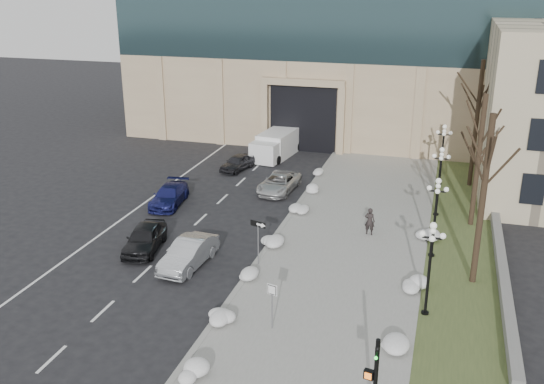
{
  "coord_description": "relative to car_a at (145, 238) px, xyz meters",
  "views": [
    {
      "loc": [
        8.45,
        -19.96,
        15.18
      ],
      "look_at": [
        -0.76,
        11.15,
        3.5
      ],
      "focal_mm": 40.0,
      "sensor_mm": 36.0,
      "label": 1
    }
  ],
  "objects": [
    {
      "name": "tree_mid",
      "position": [
        18.28,
        9.21,
        4.75
      ],
      "size": [
        3.2,
        3.2,
        8.5
      ],
      "color": "black",
      "rests_on": "ground"
    },
    {
      "name": "ground",
      "position": [
        7.78,
        -8.79,
        -0.76
      ],
      "size": [
        160.0,
        160.0,
        0.0
      ],
      "primitive_type": "plane",
      "color": "black",
      "rests_on": "ground"
    },
    {
      "name": "stone_wall",
      "position": [
        19.78,
        7.21,
        -0.41
      ],
      "size": [
        0.5,
        30.0,
        0.7
      ],
      "primitive_type": "cube",
      "color": "slate",
      "rests_on": "ground"
    },
    {
      "name": "lamppost_c",
      "position": [
        16.08,
        10.21,
        2.32
      ],
      "size": [
        1.18,
        1.18,
        4.76
      ],
      "color": "black",
      "rests_on": "ground"
    },
    {
      "name": "car_e",
      "position": [
        0.03,
        16.0,
        -0.11
      ],
      "size": [
        2.3,
        4.0,
        1.28
      ],
      "primitive_type": "imported",
      "rotation": [
        0.0,
        0.0,
        -0.22
      ],
      "color": "#29292D",
      "rests_on": "ground"
    },
    {
      "name": "lamppost_b",
      "position": [
        16.08,
        3.71,
        2.32
      ],
      "size": [
        1.18,
        1.18,
        4.76
      ],
      "color": "black",
      "rests_on": "ground"
    },
    {
      "name": "box_truck",
      "position": [
        2.01,
        20.94,
        0.3
      ],
      "size": [
        3.18,
        7.09,
        2.17
      ],
      "rotation": [
        0.0,
        0.0,
        -0.13
      ],
      "color": "silver",
      "rests_on": "ground"
    },
    {
      "name": "tree_far",
      "position": [
        18.28,
        17.21,
        5.4
      ],
      "size": [
        3.2,
        3.2,
        9.5
      ],
      "color": "black",
      "rests_on": "ground"
    },
    {
      "name": "car_b",
      "position": [
        3.31,
        -1.21,
        0.0
      ],
      "size": [
        1.95,
        4.71,
        1.52
      ],
      "primitive_type": "imported",
      "rotation": [
        0.0,
        0.0,
        -0.08
      ],
      "color": "#ADB0B5",
      "rests_on": "ground"
    },
    {
      "name": "grass_strip",
      "position": [
        17.78,
        5.21,
        -0.71
      ],
      "size": [
        4.0,
        40.0,
        0.1
      ],
      "primitive_type": "cube",
      "color": "#3C4B25",
      "rests_on": "ground"
    },
    {
      "name": "snow_clump_g",
      "position": [
        6.92,
        16.04,
        -0.46
      ],
      "size": [
        1.1,
        1.6,
        0.36
      ],
      "primitive_type": "ellipsoid",
      "color": "silver",
      "rests_on": "sidewalk"
    },
    {
      "name": "sidewalk",
      "position": [
        11.28,
        5.21,
        -0.7
      ],
      "size": [
        9.0,
        40.0,
        0.12
      ],
      "primitive_type": "cube",
      "color": "gray",
      "rests_on": "ground"
    },
    {
      "name": "keep_sign",
      "position": [
        9.53,
        -6.08,
        0.96
      ],
      "size": [
        0.49,
        0.17,
        2.34
      ],
      "rotation": [
        0.0,
        0.0,
        -0.26
      ],
      "color": "slate",
      "rests_on": "ground"
    },
    {
      "name": "pedestrian",
      "position": [
        12.26,
        5.71,
        0.23
      ],
      "size": [
        0.66,
        0.46,
        1.72
      ],
      "primitive_type": "imported",
      "rotation": [
        0.0,
        0.0,
        3.07
      ],
      "color": "black",
      "rests_on": "sidewalk"
    },
    {
      "name": "car_a",
      "position": [
        0.0,
        0.0,
        0.0
      ],
      "size": [
        2.56,
        4.68,
        1.51
      ],
      "primitive_type": "imported",
      "rotation": [
        0.0,
        0.0,
        0.18
      ],
      "color": "black",
      "rests_on": "ground"
    },
    {
      "name": "lamppost_a",
      "position": [
        16.08,
        -2.79,
        2.32
      ],
      "size": [
        1.18,
        1.18,
        4.76
      ],
      "color": "black",
      "rests_on": "ground"
    },
    {
      "name": "snow_clump_a",
      "position": [
        7.28,
        -10.52,
        -0.46
      ],
      "size": [
        1.1,
        1.6,
        0.36
      ],
      "primitive_type": "ellipsoid",
      "color": "silver",
      "rests_on": "sidewalk"
    },
    {
      "name": "snow_clump_d",
      "position": [
        6.93,
        2.83,
        -0.46
      ],
      "size": [
        1.1,
        1.6,
        0.36
      ],
      "primitive_type": "ellipsoid",
      "color": "silver",
      "rests_on": "sidewalk"
    },
    {
      "name": "snow_clump_i",
      "position": [
        15.43,
        -0.35,
        -0.46
      ],
      "size": [
        1.1,
        1.6,
        0.36
      ],
      "primitive_type": "ellipsoid",
      "color": "silver",
      "rests_on": "sidewalk"
    },
    {
      "name": "snow_clump_b",
      "position": [
        6.97,
        -6.14,
        -0.46
      ],
      "size": [
        1.1,
        1.6,
        0.36
      ],
      "primitive_type": "ellipsoid",
      "color": "silver",
      "rests_on": "sidewalk"
    },
    {
      "name": "snow_clump_h",
      "position": [
        15.14,
        -5.88,
        -0.46
      ],
      "size": [
        1.1,
        1.6,
        0.36
      ],
      "primitive_type": "ellipsoid",
      "color": "silver",
      "rests_on": "sidewalk"
    },
    {
      "name": "lamppost_d",
      "position": [
        16.08,
        16.71,
        2.32
      ],
      "size": [
        1.18,
        1.18,
        4.76
      ],
      "color": "black",
      "rests_on": "ground"
    },
    {
      "name": "snow_clump_j",
      "position": [
        15.68,
        5.64,
        -0.46
      ],
      "size": [
        1.1,
        1.6,
        0.36
      ],
      "primitive_type": "ellipsoid",
      "color": "silver",
      "rests_on": "sidewalk"
    },
    {
      "name": "snow_clump_c",
      "position": [
        7.25,
        -2.26,
        -0.46
      ],
      "size": [
        1.1,
        1.6,
        0.36
      ],
      "primitive_type": "ellipsoid",
      "color": "silver",
      "rests_on": "sidewalk"
    },
    {
      "name": "car_d",
      "position": [
        4.72,
        11.96,
        -0.08
      ],
      "size": [
        2.55,
        4.99,
        1.35
      ],
      "primitive_type": "imported",
      "rotation": [
        0.0,
        0.0,
        -0.07
      ],
      "color": "silver",
      "rests_on": "ground"
    },
    {
      "name": "tree_near",
      "position": [
        18.28,
        1.21,
        5.07
      ],
      "size": [
        3.2,
        3.2,
        9.0
      ],
      "color": "black",
      "rests_on": "ground"
    },
    {
      "name": "curb",
      "position": [
        6.78,
        5.21,
        -0.69
      ],
      "size": [
        0.3,
        40.0,
        0.14
      ],
      "primitive_type": "cube",
      "color": "gray",
      "rests_on": "ground"
    },
    {
      "name": "snow_clump_f",
      "position": [
        7.23,
        12.17,
        -0.46
      ],
      "size": [
        1.1,
        1.6,
        0.36
      ],
      "primitive_type": "ellipsoid",
      "color": "silver",
      "rests_on": "sidewalk"
    },
    {
      "name": "snow_clump_e",
      "position": [
        7.23,
        7.59,
        -0.46
      ],
      "size": [
        1.1,
        1.6,
        0.36
      ],
      "primitive_type": "ellipsoid",
      "color": "silver",
      "rests_on": "sidewalk"
    },
    {
      "name": "car_c",
      "position": [
        -1.87,
        7.15,
        -0.08
      ],
      "size": [
        2.46,
        4.83,
        1.34
      ],
      "primitive_type": "imported",
      "rotation": [
        0.0,
        0.0,
        0.13
      ],
      "color": "navy",
      "rests_on": "ground"
    },
    {
      "name": "one_way_sign",
      "position": [
        7.12,
        -0.16,
        1.44
      ],
      "size": [
        0.98,
        0.45,
        2.66
      ],
      "rotation": [
        0.0,
        0.0,
        -0.28
      ],
      "color": "slate",
      "rests_on": "ground"
    }
  ]
}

